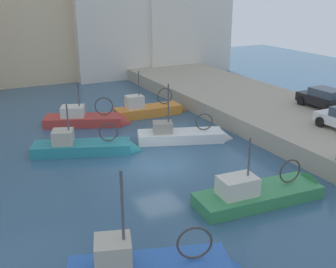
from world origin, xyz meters
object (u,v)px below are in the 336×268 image
fishing_boat_teal (87,151)px  fishing_boat_orange (151,113)px  fishing_boat_green (265,197)px  fishing_boat_red (88,123)px  parked_car_black (324,98)px  fishing_boat_white (185,139)px

fishing_boat_teal → fishing_boat_orange: bearing=39.0°
fishing_boat_green → fishing_boat_red: bearing=105.5°
fishing_boat_green → fishing_boat_red: (-4.17, 15.04, 0.00)m
parked_car_black → fishing_boat_orange: bearing=143.4°
fishing_boat_red → parked_car_black: fishing_boat_red is taller
fishing_boat_red → fishing_boat_orange: fishing_boat_orange is taller
fishing_boat_white → fishing_boat_orange: 6.43m
fishing_boat_teal → parked_car_black: bearing=-7.3°
fishing_boat_orange → fishing_boat_teal: fishing_boat_orange is taller
fishing_boat_teal → fishing_boat_white: bearing=-7.8°
fishing_boat_red → fishing_boat_white: 7.85m
parked_car_black → fishing_boat_teal: bearing=172.7°
fishing_boat_orange → parked_car_black: size_ratio=1.55×
fishing_boat_green → fishing_boat_white: bearing=86.2°
fishing_boat_green → fishing_boat_white: (0.59, 8.80, -0.03)m
fishing_boat_white → fishing_boat_orange: size_ratio=1.08×
fishing_boat_white → fishing_boat_orange: bearing=86.1°
fishing_boat_red → fishing_boat_green: bearing=-74.5°
fishing_boat_orange → parked_car_black: bearing=-36.6°
fishing_boat_white → fishing_boat_orange: fishing_boat_white is taller
fishing_boat_white → parked_car_black: (10.84, -1.33, 1.85)m
fishing_boat_red → fishing_boat_teal: bearing=-107.1°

